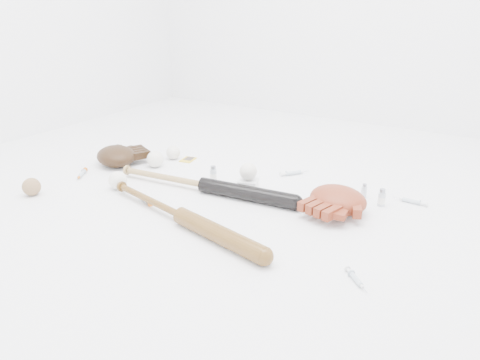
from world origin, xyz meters
The scene contains 20 objects.
bat_dark centered at (-0.10, -0.01, 0.03)m, with size 0.89×0.07×0.07m, color black, non-canonical shape.
bat_wood centered at (0.01, -0.30, 0.03)m, with size 0.87×0.06×0.06m, color brown, non-canonical shape.
glove_dark centered at (-0.67, 0.04, 0.05)m, with size 0.27×0.27×0.10m, color black, non-canonical shape.
glove_tan centered at (0.47, 0.11, 0.05)m, with size 0.28×0.28×0.10m, color maroon, non-canonical shape.
trading_card centered at (-0.41, 0.28, 0.00)m, with size 0.06×0.09×0.00m, color gold.
pedestal centered at (0.05, 0.11, 0.02)m, with size 0.08×0.08×0.05m, color white.
baseball_on_pedestal centered at (0.05, 0.11, 0.08)m, with size 0.08×0.08×0.08m, color white.
baseball_left centered at (-0.49, 0.12, 0.04)m, with size 0.08×0.08×0.08m, color white.
baseball_upper centered at (-0.49, 0.26, 0.04)m, with size 0.07×0.07×0.07m, color white.
baseball_mid centered at (-0.44, -0.18, 0.04)m, with size 0.08×0.08×0.08m, color white.
baseball_aged centered at (-0.70, -0.43, 0.04)m, with size 0.08×0.08×0.08m, color olive.
syringe_0 centered at (-0.70, -0.16, 0.01)m, with size 0.16×0.03×0.02m, color #ADBCC6, non-canonical shape.
syringe_1 centered at (-0.25, -0.22, 0.01)m, with size 0.15×0.03×0.02m, color #ADBCC6, non-canonical shape.
syringe_2 centered at (0.15, 0.38, 0.01)m, with size 0.16×0.03×0.02m, color #ADBCC6, non-canonical shape.
syringe_3 centered at (0.69, -0.33, 0.01)m, with size 0.14×0.02×0.02m, color #ADBCC6, non-canonical shape.
syringe_4 centered at (0.70, 0.34, 0.01)m, with size 0.15×0.03×0.02m, color #ADBCC6, non-canonical shape.
vial_0 centered at (0.51, 0.29, 0.03)m, with size 0.02×0.02×0.06m, color silver.
vial_1 centered at (0.60, 0.25, 0.04)m, with size 0.03×0.03×0.07m, color silver.
vial_2 centered at (-0.13, 0.10, 0.04)m, with size 0.03×0.03×0.08m, color silver.
vial_3 centered at (0.47, 0.16, 0.04)m, with size 0.04×0.04×0.09m, color silver.
Camera 1 is at (1.02, -1.53, 0.80)m, focal length 35.00 mm.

